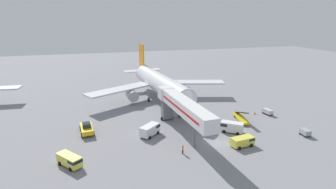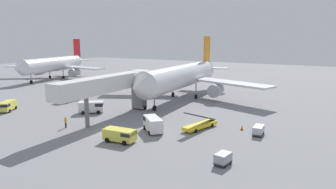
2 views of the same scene
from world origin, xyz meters
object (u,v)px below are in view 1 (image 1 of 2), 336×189
service_van_near_left (231,127)px  baggage_cart_outer_left (268,112)px  pushback_tug (87,128)px  jet_bridge (181,106)px  ground_crew_worker_foreground (183,149)px  belt_loader_truck (241,118)px  service_van_mid_center (243,141)px  service_van_mid_left (70,160)px  baggage_cart_far_right (305,132)px  safety_cone_alpha (255,113)px  service_van_outer_right (150,129)px  airplane_at_gate (159,83)px

service_van_near_left → baggage_cart_outer_left: bearing=25.7°
pushback_tug → service_van_near_left: 30.95m
jet_bridge → ground_crew_worker_foreground: 10.38m
belt_loader_truck → service_van_mid_center: belt_loader_truck is taller
service_van_mid_left → baggage_cart_outer_left: bearing=13.6°
belt_loader_truck → baggage_cart_far_right: belt_loader_truck is taller
ground_crew_worker_foreground → safety_cone_alpha: (24.71, 13.99, -0.59)m
pushback_tug → service_van_near_left: size_ratio=1.25×
baggage_cart_far_right → belt_loader_truck: bearing=126.6°
jet_bridge → service_van_outer_right: 8.12m
service_van_mid_center → baggage_cart_far_right: bearing=1.1°
jet_bridge → service_van_near_left: jet_bridge is taller
jet_bridge → airplane_at_gate: bearing=86.2°
service_van_near_left → baggage_cart_far_right: 15.23m
baggage_cart_far_right → ground_crew_worker_foreground: ground_crew_worker_foreground is taller
airplane_at_gate → baggage_cart_outer_left: airplane_at_gate is taller
ground_crew_worker_foreground → jet_bridge: bearing=73.4°
belt_loader_truck → service_van_outer_right: 22.72m
service_van_mid_left → service_van_outer_right: bearing=27.2°
service_van_mid_center → service_van_near_left: bearing=80.2°
belt_loader_truck → service_van_mid_center: 13.33m
belt_loader_truck → baggage_cart_outer_left: 8.99m
service_van_mid_left → safety_cone_alpha: size_ratio=6.51×
service_van_outer_right → ground_crew_worker_foreground: size_ratio=2.67×
belt_loader_truck → service_van_near_left: (-5.66, -5.14, 0.52)m
pushback_tug → belt_loader_truck: 35.59m
baggage_cart_outer_left → safety_cone_alpha: 3.16m
airplane_at_gate → service_van_near_left: 27.87m
pushback_tug → safety_cone_alpha: bearing=-0.5°
belt_loader_truck → service_van_near_left: belt_loader_truck is taller
service_van_outer_right → service_van_near_left: 17.37m
airplane_at_gate → safety_cone_alpha: bearing=-41.0°
service_van_outer_right → jet_bridge: bearing=-7.3°
service_van_mid_center → baggage_cart_outer_left: size_ratio=1.69×
service_van_outer_right → pushback_tug: bearing=159.0°
service_van_mid_left → service_van_outer_right: size_ratio=1.01×
safety_cone_alpha → baggage_cart_far_right: bearing=-80.4°
jet_bridge → safety_cone_alpha: jet_bridge is taller
airplane_at_gate → service_van_mid_left: airplane_at_gate is taller
pushback_tug → service_van_mid_center: 32.28m
airplane_at_gate → ground_crew_worker_foreground: 32.47m
belt_loader_truck → ground_crew_worker_foreground: belt_loader_truck is taller
baggage_cart_outer_left → service_van_outer_right: bearing=-173.8°
airplane_at_gate → jet_bridge: (-1.54, -23.30, 0.74)m
service_van_outer_right → service_van_mid_left: bearing=-152.8°
belt_loader_truck → safety_cone_alpha: size_ratio=9.44×
baggage_cart_far_right → safety_cone_alpha: size_ratio=2.93×
service_van_mid_left → service_van_outer_right: (15.46, 7.95, 0.15)m
service_van_mid_center → baggage_cart_far_right: 15.06m
pushback_tug → service_van_outer_right: pushback_tug is taller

